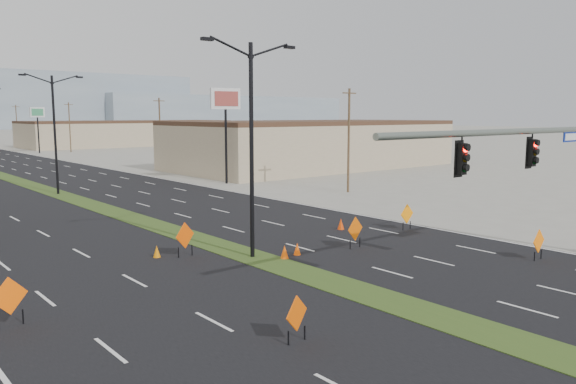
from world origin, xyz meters
TOP-DOWN VIEW (x-y plane):
  - ground at (0.00, 0.00)m, footprint 600.00×600.00m
  - building_se_near at (34.00, 45.00)m, footprint 36.00×18.00m
  - building_se_far at (38.00, 110.00)m, footprint 44.00×16.00m
  - mesa_east at (180.00, 290.00)m, footprint 160.00×50.00m
  - signal_mast at (8.56, 2.00)m, footprint 16.30×0.60m
  - streetlight_0 at (0.00, 12.00)m, footprint 5.15×0.24m
  - streetlight_1 at (0.00, 40.00)m, footprint 5.15×0.24m
  - utility_pole_0 at (20.00, 25.00)m, footprint 1.60×0.20m
  - utility_pole_1 at (20.00, 60.00)m, footprint 1.60×0.20m
  - utility_pole_2 at (20.00, 95.00)m, footprint 1.60×0.20m
  - utility_pole_3 at (20.00, 130.00)m, footprint 1.60×0.20m
  - construction_sign_0 at (-11.19, 9.83)m, footprint 1.21×0.37m
  - construction_sign_1 at (-5.00, 3.00)m, footprint 1.06×0.35m
  - construction_sign_2 at (-2.39, 14.17)m, footprint 1.20×0.45m
  - construction_sign_3 at (5.10, 10.13)m, footprint 1.21×0.22m
  - construction_sign_4 at (9.90, 3.00)m, footprint 1.11×0.09m
  - construction_sign_5 at (10.82, 11.36)m, footprint 1.16×0.08m
  - cone_0 at (1.93, 10.97)m, footprint 0.42×0.42m
  - cone_1 at (0.95, 10.75)m, footprint 0.44×0.44m
  - cone_2 at (7.89, 13.91)m, footprint 0.47×0.47m
  - cone_3 at (-3.51, 14.89)m, footprint 0.36×0.36m
  - pole_sign_east_near at (15.39, 37.20)m, footprint 3.05×0.97m
  - pole_sign_east_far at (14.77, 95.89)m, footprint 2.66×0.86m

SIDE VIEW (x-z plane):
  - ground at x=0.00m, z-range 0.00..0.00m
  - cone_3 at x=-3.51m, z-range 0.00..0.59m
  - cone_0 at x=1.93m, z-range 0.00..0.60m
  - cone_1 at x=0.95m, z-range 0.00..0.67m
  - cone_2 at x=7.89m, z-range 0.00..0.69m
  - construction_sign_1 at x=-5.00m, z-range 0.12..1.59m
  - construction_sign_4 at x=9.90m, z-range 0.12..1.60m
  - construction_sign_5 at x=10.82m, z-range 0.13..1.68m
  - construction_sign_3 at x=5.10m, z-range 0.14..1.77m
  - construction_sign_0 at x=-11.19m, z-range 0.15..1.80m
  - construction_sign_2 at x=-2.39m, z-range 0.15..1.82m
  - building_se_far at x=38.00m, z-range 0.00..5.00m
  - building_se_near at x=34.00m, z-range 0.00..5.50m
  - utility_pole_0 at x=20.00m, z-range 0.17..9.17m
  - utility_pole_1 at x=20.00m, z-range 0.17..9.17m
  - utility_pole_2 at x=20.00m, z-range 0.17..9.17m
  - utility_pole_3 at x=20.00m, z-range 0.17..9.17m
  - signal_mast at x=8.56m, z-range 0.79..8.79m
  - streetlight_0 at x=0.00m, z-range 0.41..10.43m
  - streetlight_1 at x=0.00m, z-range 0.41..10.43m
  - pole_sign_east_far at x=14.77m, z-range 2.47..10.57m
  - pole_sign_east_near at x=15.39m, z-range 2.93..12.25m
  - mesa_east at x=180.00m, z-range 0.00..18.00m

